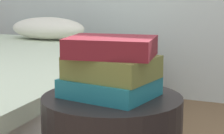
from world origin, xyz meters
The scene contains 3 objects.
book_teal centered at (-0.01, 0.00, 0.55)m, with size 0.23×0.19×0.05m, color #1E727F.
book_olive centered at (0.00, 0.00, 0.61)m, with size 0.22×0.18×0.06m, color olive.
book_maroon centered at (0.00, -0.01, 0.66)m, with size 0.23×0.17×0.05m, color maroon.
Camera 1 is at (0.43, -0.99, 0.81)m, focal length 65.55 mm.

